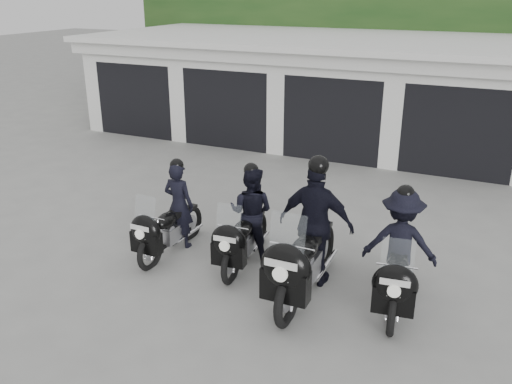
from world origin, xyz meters
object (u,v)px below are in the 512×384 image
at_px(police_bike_c, 311,235).
at_px(police_bike_d, 399,253).
at_px(police_bike_a, 171,216).
at_px(police_bike_b, 248,220).

bearing_deg(police_bike_c, police_bike_d, 10.52).
distance_m(police_bike_a, police_bike_b, 1.36).
relative_size(police_bike_b, police_bike_d, 0.96).
bearing_deg(police_bike_d, police_bike_a, 173.38).
bearing_deg(police_bike_b, police_bike_a, -172.93).
distance_m(police_bike_a, police_bike_c, 2.62).
bearing_deg(police_bike_b, police_bike_c, -25.03).
relative_size(police_bike_c, police_bike_d, 1.19).
height_order(police_bike_c, police_bike_d, police_bike_c).
bearing_deg(police_bike_a, police_bike_b, 12.94).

